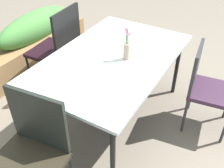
# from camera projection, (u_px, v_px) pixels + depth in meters

# --- Properties ---
(ground_plane) EXTENTS (12.00, 12.00, 0.00)m
(ground_plane) POSITION_uv_depth(u_px,v_px,m) (112.00, 110.00, 3.01)
(ground_plane) COLOR #756B5B
(dining_table) EXTENTS (1.65, 1.06, 0.75)m
(dining_table) POSITION_uv_depth(u_px,v_px,m) (112.00, 61.00, 2.54)
(dining_table) COLOR silver
(dining_table) RESTS_ON ground
(chair_end_left) EXTENTS (0.55, 0.55, 0.97)m
(chair_end_left) POSITION_uv_depth(u_px,v_px,m) (30.00, 152.00, 1.86)
(chair_end_left) COLOR #2D281B
(chair_end_left) RESTS_ON ground
(chair_far_side) EXTENTS (0.53, 0.53, 1.02)m
(chair_far_side) POSITION_uv_depth(u_px,v_px,m) (59.00, 45.00, 3.08)
(chair_far_side) COLOR black
(chair_far_side) RESTS_ON ground
(chair_near_right) EXTENTS (0.48, 0.48, 0.89)m
(chair_near_right) POSITION_uv_depth(u_px,v_px,m) (205.00, 84.00, 2.56)
(chair_near_right) COLOR #3C243A
(chair_near_right) RESTS_ON ground
(flower_vase) EXTENTS (0.06, 0.07, 0.32)m
(flower_vase) POSITION_uv_depth(u_px,v_px,m) (127.00, 45.00, 2.39)
(flower_vase) COLOR tan
(flower_vase) RESTS_ON dining_table
(planter_box) EXTENTS (2.90, 0.44, 0.71)m
(planter_box) POSITION_uv_depth(u_px,v_px,m) (2.00, 58.00, 3.29)
(planter_box) COLOR olive
(planter_box) RESTS_ON ground
(potted_plant) EXTENTS (0.25, 0.25, 0.44)m
(potted_plant) POSITION_uv_depth(u_px,v_px,m) (146.00, 40.00, 3.90)
(potted_plant) COLOR gray
(potted_plant) RESTS_ON ground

